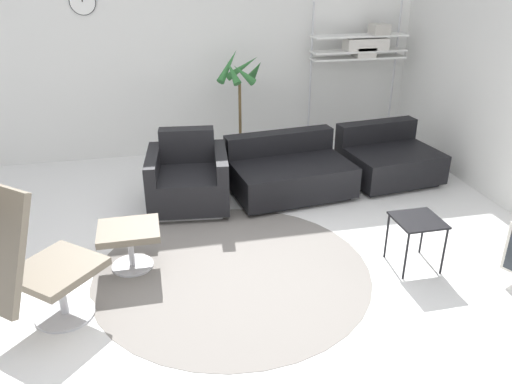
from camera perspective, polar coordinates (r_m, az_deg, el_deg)
name	(u,v)px	position (r m, az deg, el deg)	size (l,w,h in m)	color
ground_plane	(244,264)	(4.49, -1.38, -8.18)	(12.00, 12.00, 0.00)	white
wall_back	(197,49)	(6.84, -6.75, 15.90)	(12.00, 0.09, 2.80)	silver
round_rug	(232,271)	(4.39, -2.71, -9.02)	(2.39, 2.39, 0.01)	slate
lounge_chair	(13,250)	(3.64, -26.06, -5.92)	(0.99, 1.03, 1.29)	#BCBCC1
ottoman	(129,237)	(4.43, -14.28, -5.00)	(0.52, 0.44, 0.39)	#BCBCC1
armchair_red	(188,181)	(5.44, -7.75, 1.30)	(0.92, 0.92, 0.79)	silver
couch_low	(289,173)	(5.72, 3.76, 2.15)	(1.40, 1.04, 0.64)	black
couch_second	(388,160)	(6.31, 14.81, 3.56)	(1.15, 1.01, 0.64)	black
side_table	(417,225)	(4.48, 17.97, -3.60)	(0.39, 0.39, 0.46)	black
potted_plant	(241,111)	(6.41, -1.75, 9.23)	(0.59, 0.53, 1.48)	silver
shelf_unit	(364,47)	(7.11, 12.19, 15.93)	(1.30, 0.28, 1.98)	#BCBCC1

